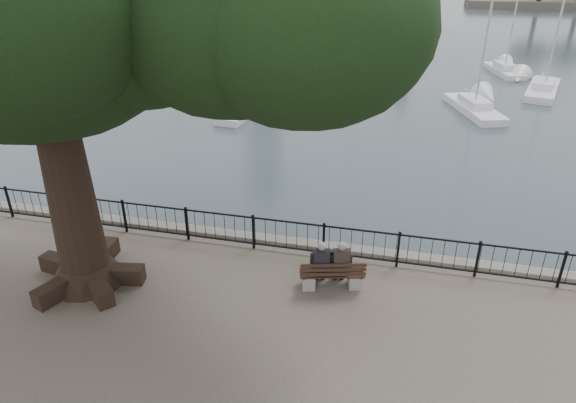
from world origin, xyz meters
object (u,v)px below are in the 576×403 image
(person_right, at_px, (340,264))
(lion_monument, at_px, (410,13))
(bench, at_px, (332,278))
(person_left, at_px, (321,265))

(person_right, height_order, lion_monument, lion_monument)
(bench, height_order, person_left, person_left)
(bench, height_order, person_right, person_right)
(person_right, bearing_deg, bench, -141.00)
(bench, bearing_deg, person_right, 39.00)
(person_right, distance_m, lion_monument, 48.64)
(lion_monument, bearing_deg, person_left, -90.99)
(person_left, distance_m, lion_monument, 48.77)
(person_left, bearing_deg, lion_monument, 89.01)
(person_left, height_order, person_right, same)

